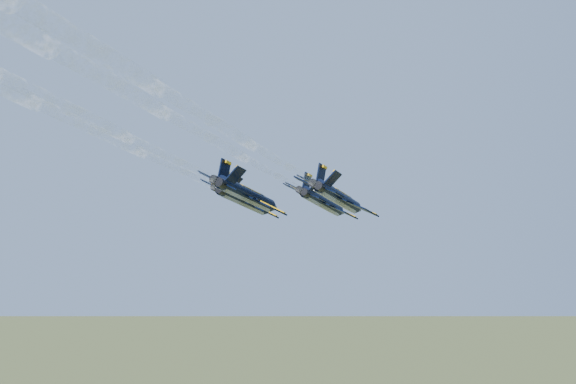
# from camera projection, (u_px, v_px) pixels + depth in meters

# --- Properties ---
(jet_lead) EXTENTS (12.03, 17.77, 6.18)m
(jet_lead) POSITION_uv_depth(u_px,v_px,m) (323.00, 202.00, 127.59)
(jet_lead) COLOR black
(jet_left) EXTENTS (12.03, 17.77, 6.18)m
(jet_left) POSITION_uv_depth(u_px,v_px,m) (244.00, 200.00, 121.07)
(jet_left) COLOR black
(jet_right) EXTENTS (12.03, 17.77, 6.18)m
(jet_right) POSITION_uv_depth(u_px,v_px,m) (339.00, 197.00, 113.08)
(jet_right) COLOR black
(jet_slot) EXTENTS (12.03, 17.77, 6.18)m
(jet_slot) POSITION_uv_depth(u_px,v_px,m) (248.00, 195.00, 106.60)
(jet_slot) COLOR black
(smoke_trail_lead) EXTENTS (32.53, 70.63, 2.96)m
(smoke_trail_lead) POSITION_uv_depth(u_px,v_px,m) (71.00, 178.00, 76.77)
(smoke_trail_lead) COLOR white
(smoke_trail_right) EXTENTS (32.53, 70.63, 2.96)m
(smoke_trail_right) POSITION_uv_depth(u_px,v_px,m) (41.00, 164.00, 62.27)
(smoke_trail_right) COLOR white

